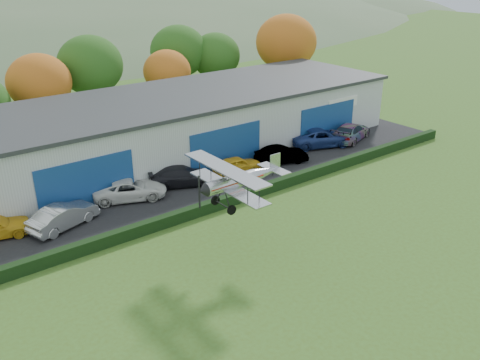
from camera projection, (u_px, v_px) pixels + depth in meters
ground at (414, 330)px, 24.32m from camera, size 300.00×300.00×0.00m
apron at (214, 178)px, 41.29m from camera, size 48.00×9.00×0.05m
hedge at (251, 193)px, 37.64m from camera, size 46.00×0.60×0.80m
hangar at (187, 122)px, 46.45m from camera, size 40.60×12.60×5.30m
tree_belt at (85, 72)px, 52.17m from camera, size 75.70×13.22×10.12m
car_1 at (63, 216)px, 33.35m from camera, size 5.04×3.12×1.57m
car_2 at (130, 189)px, 37.34m from camera, size 5.84×4.25×1.48m
car_3 at (182, 176)px, 39.61m from camera, size 5.63×4.02×1.52m
car_4 at (237, 165)px, 41.87m from camera, size 4.28×2.15×1.40m
car_5 at (281, 155)px, 43.90m from camera, size 4.79×2.97×1.49m
car_6 at (321, 137)px, 47.93m from camera, size 6.53×4.69×1.65m
car_7 at (351, 132)px, 49.55m from camera, size 6.09×4.03×1.64m
biplane at (238, 179)px, 28.92m from camera, size 5.81×6.60×2.49m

